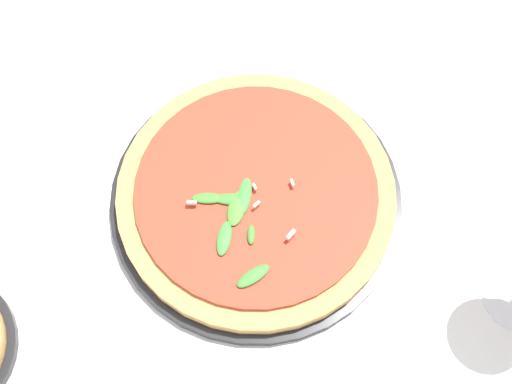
% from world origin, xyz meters
% --- Properties ---
extents(ground_plane, '(6.00, 6.00, 0.00)m').
position_xyz_m(ground_plane, '(0.00, 0.00, 0.00)').
color(ground_plane, white).
extents(pizza_arugula_main, '(0.35, 0.35, 0.05)m').
position_xyz_m(pizza_arugula_main, '(-0.03, 0.03, 0.02)').
color(pizza_arugula_main, black).
rests_on(pizza_arugula_main, ground_plane).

